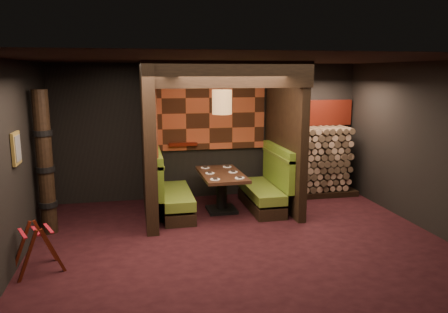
% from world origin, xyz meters
% --- Properties ---
extents(floor, '(6.50, 5.50, 0.02)m').
position_xyz_m(floor, '(0.00, 0.00, -0.01)').
color(floor, black).
rests_on(floor, ground).
extents(ceiling, '(6.50, 5.50, 0.02)m').
position_xyz_m(ceiling, '(0.00, 0.00, 2.86)').
color(ceiling, black).
rests_on(ceiling, ground).
extents(wall_back, '(6.50, 0.02, 2.85)m').
position_xyz_m(wall_back, '(0.00, 2.76, 1.43)').
color(wall_back, black).
rests_on(wall_back, ground).
extents(wall_front, '(6.50, 0.02, 2.85)m').
position_xyz_m(wall_front, '(0.00, -2.76, 1.43)').
color(wall_front, black).
rests_on(wall_front, ground).
extents(wall_left, '(0.02, 5.50, 2.85)m').
position_xyz_m(wall_left, '(-3.26, 0.00, 1.43)').
color(wall_left, black).
rests_on(wall_left, ground).
extents(wall_right, '(0.02, 5.50, 2.85)m').
position_xyz_m(wall_right, '(3.26, 0.00, 1.43)').
color(wall_right, black).
rests_on(wall_right, ground).
extents(partition_left, '(0.20, 2.20, 2.85)m').
position_xyz_m(partition_left, '(-1.35, 1.65, 1.43)').
color(partition_left, black).
rests_on(partition_left, floor).
extents(partition_right, '(0.15, 2.10, 2.85)m').
position_xyz_m(partition_right, '(1.30, 1.70, 1.43)').
color(partition_right, black).
rests_on(partition_right, floor).
extents(header_beam, '(2.85, 0.18, 0.44)m').
position_xyz_m(header_beam, '(-0.02, 0.70, 2.63)').
color(header_beam, black).
rests_on(header_beam, partition_left).
extents(tapa_back_panel, '(2.40, 0.06, 1.55)m').
position_xyz_m(tapa_back_panel, '(-0.02, 2.71, 1.82)').
color(tapa_back_panel, '#AD4826').
rests_on(tapa_back_panel, wall_back).
extents(tapa_side_panel, '(0.04, 1.85, 1.45)m').
position_xyz_m(tapa_side_panel, '(-1.23, 1.82, 1.85)').
color(tapa_side_panel, '#AD4826').
rests_on(tapa_side_panel, partition_left).
extents(lacquer_shelf, '(0.60, 0.12, 0.07)m').
position_xyz_m(lacquer_shelf, '(-0.60, 2.65, 1.18)').
color(lacquer_shelf, '#501208').
rests_on(lacquer_shelf, wall_back).
extents(booth_bench_left, '(0.68, 1.60, 1.14)m').
position_xyz_m(booth_bench_left, '(-0.96, 1.65, 0.40)').
color(booth_bench_left, black).
rests_on(booth_bench_left, floor).
extents(booth_bench_right, '(0.68, 1.60, 1.14)m').
position_xyz_m(booth_bench_right, '(0.93, 1.65, 0.40)').
color(booth_bench_right, black).
rests_on(booth_bench_right, floor).
extents(dining_table, '(0.81, 1.46, 0.77)m').
position_xyz_m(dining_table, '(0.02, 1.63, 0.53)').
color(dining_table, black).
rests_on(dining_table, floor).
extents(place_settings, '(0.65, 1.18, 0.03)m').
position_xyz_m(place_settings, '(0.02, 1.63, 0.78)').
color(place_settings, white).
rests_on(place_settings, dining_table).
extents(pendant_lamp, '(0.37, 0.37, 0.95)m').
position_xyz_m(pendant_lamp, '(0.02, 1.58, 2.12)').
color(pendant_lamp, olive).
rests_on(pendant_lamp, ceiling).
extents(framed_picture, '(0.05, 0.36, 0.46)m').
position_xyz_m(framed_picture, '(-3.22, 0.10, 1.62)').
color(framed_picture, olive).
rests_on(framed_picture, wall_left).
extents(luggage_rack, '(0.77, 0.67, 0.70)m').
position_xyz_m(luggage_rack, '(-2.94, -0.41, 0.35)').
color(luggage_rack, '#481509').
rests_on(luggage_rack, floor).
extents(totem_column, '(0.31, 0.31, 2.40)m').
position_xyz_m(totem_column, '(-3.05, 1.10, 1.19)').
color(totem_column, black).
rests_on(totem_column, floor).
extents(firewood_stack, '(1.73, 0.70, 1.50)m').
position_xyz_m(firewood_stack, '(2.29, 2.35, 0.75)').
color(firewood_stack, black).
rests_on(firewood_stack, floor).
extents(mosaic_header, '(1.83, 0.10, 0.56)m').
position_xyz_m(mosaic_header, '(2.29, 2.68, 1.78)').
color(mosaic_header, maroon).
rests_on(mosaic_header, wall_back).
extents(bay_front_post, '(0.08, 0.08, 2.85)m').
position_xyz_m(bay_front_post, '(1.39, 1.96, 1.43)').
color(bay_front_post, black).
rests_on(bay_front_post, floor).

